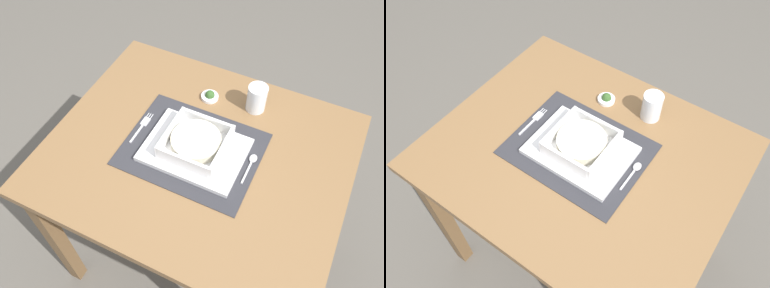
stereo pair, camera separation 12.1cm
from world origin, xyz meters
The scene contains 10 objects.
ground_plane centered at (0.00, 0.00, 0.00)m, with size 6.00×6.00×0.00m, color #59544C.
dining_table centered at (0.00, 0.00, 0.64)m, with size 0.93×0.77×0.75m.
placemat centered at (-0.02, 0.00, 0.75)m, with size 0.42×0.33×0.00m, color #2D2D33.
serving_plate centered at (-0.01, -0.01, 0.76)m, with size 0.31×0.23×0.02m, color white.
porridge_bowl centered at (-0.01, 0.00, 0.79)m, with size 0.18×0.18×0.05m.
fork centered at (-0.21, 0.01, 0.75)m, with size 0.02×0.14×0.00m.
spoon centered at (0.17, 0.03, 0.75)m, with size 0.02×0.11×0.01m.
butter_knife centered at (0.14, -0.03, 0.75)m, with size 0.01×0.13×0.01m.
drinking_glass centered at (0.10, 0.25, 0.79)m, with size 0.07×0.07×0.10m.
condiment_saucer centered at (-0.06, 0.23, 0.76)m, with size 0.06×0.06×0.03m.
Camera 2 is at (0.40, -0.60, 1.74)m, focal length 36.66 mm.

